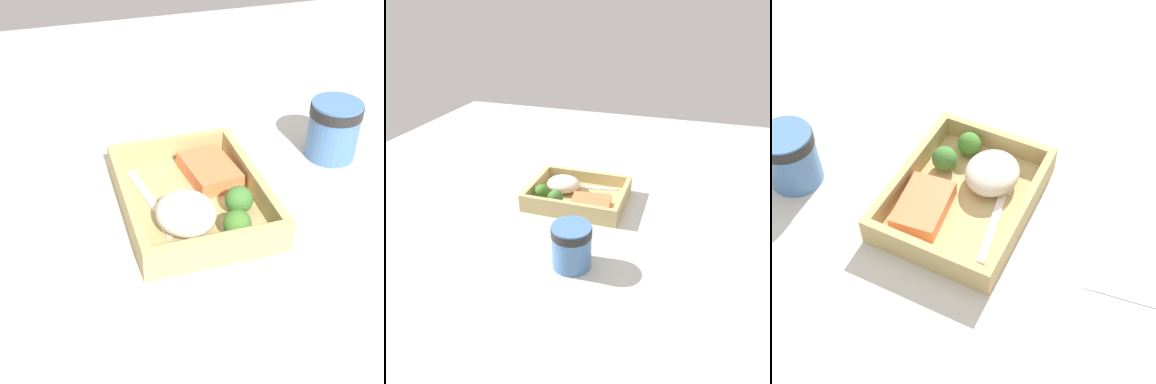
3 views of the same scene
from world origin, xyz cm
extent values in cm
cube|color=beige|center=(0.00, 0.00, -1.00)|extent=(160.00, 160.00, 2.00)
cube|color=tan|center=(0.00, 0.00, 0.60)|extent=(24.68, 19.21, 1.20)
cube|color=tan|center=(0.00, -9.01, 2.89)|extent=(24.68, 1.20, 3.38)
cube|color=tan|center=(0.00, 9.01, 2.89)|extent=(24.68, 1.20, 3.38)
cube|color=tan|center=(-11.74, 0.00, 2.89)|extent=(1.20, 16.81, 3.38)
cube|color=tan|center=(11.74, 0.00, 2.89)|extent=(1.20, 16.81, 3.38)
cube|color=#ED7745|center=(-4.68, 4.07, 2.44)|extent=(10.29, 7.63, 2.47)
ellipsoid|color=beige|center=(4.77, -2.28, 3.23)|extent=(8.92, 7.92, 4.06)
cylinder|color=#779859|center=(4.18, 5.31, 1.71)|extent=(1.45, 1.45, 1.03)
sphere|color=#3F7931|center=(4.18, 5.31, 3.28)|extent=(3.82, 3.82, 3.82)
cylinder|color=#80A666|center=(8.72, 3.36, 1.71)|extent=(1.38, 1.38, 1.03)
sphere|color=#42792B|center=(8.72, 3.36, 3.23)|extent=(3.64, 3.64, 3.64)
cube|color=white|center=(-2.90, -5.85, 1.42)|extent=(12.41, 3.15, 0.44)
cube|color=white|center=(4.89, -4.53, 1.42)|extent=(3.72, 2.74, 0.44)
cylinder|color=#4976B0|center=(-6.69, 25.07, 4.65)|extent=(7.84, 7.84, 9.30)
cylinder|color=black|center=(-6.69, 25.07, 8.07)|extent=(8.08, 8.08, 1.67)
cube|color=white|center=(-0.66, -26.04, 0.12)|extent=(10.35, 14.07, 0.24)
camera|label=1|loc=(56.48, -16.98, 46.74)|focal=50.00mm
camera|label=2|loc=(-26.00, 81.36, 48.93)|focal=35.00mm
camera|label=3|loc=(-44.58, -21.92, 61.03)|focal=50.00mm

